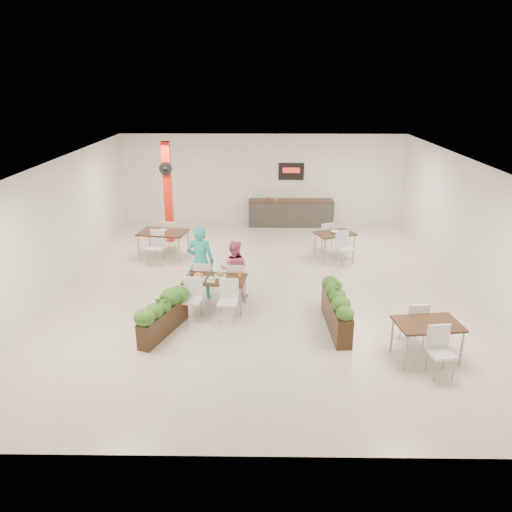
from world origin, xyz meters
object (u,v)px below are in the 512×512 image
at_px(service_counter, 291,212).
at_px(side_table_c, 428,329).
at_px(red_column, 168,192).
at_px(side_table_a, 163,235).
at_px(main_table, 215,283).
at_px(diner_man, 200,262).
at_px(planter_right, 337,306).
at_px(diner_woman, 234,269).
at_px(planter_left, 163,312).
at_px(side_table_b, 334,237).

height_order(service_counter, side_table_c, service_counter).
height_order(red_column, side_table_a, red_column).
height_order(main_table, diner_man, diner_man).
bearing_deg(planter_right, side_table_a, 134.99).
height_order(main_table, diner_woman, diner_woman).
bearing_deg(main_table, diner_man, 120.81).
bearing_deg(side_table_c, diner_man, 141.09).
bearing_deg(red_column, planter_left, -81.32).
bearing_deg(side_table_a, planter_left, -68.82).
bearing_deg(main_table, side_table_a, 117.31).
bearing_deg(side_table_a, service_counter, 50.19).
xyz_separation_m(main_table, diner_man, (-0.39, 0.65, 0.27)).
bearing_deg(planter_right, side_table_b, 82.98).
height_order(red_column, side_table_c, red_column).
xyz_separation_m(red_column, main_table, (1.91, -5.00, -1.01)).
xyz_separation_m(planter_left, side_table_b, (4.16, 4.76, 0.13)).
bearing_deg(red_column, diner_woman, -61.94).
relative_size(service_counter, planter_right, 1.49).
distance_m(diner_man, diner_woman, 0.82).
distance_m(service_counter, side_table_b, 3.50).
xyz_separation_m(red_column, diner_woman, (2.32, -4.35, -0.93)).
distance_m(planter_right, side_table_c, 1.95).
xyz_separation_m(service_counter, planter_left, (-3.05, -8.07, -0.00)).
xyz_separation_m(main_table, side_table_c, (4.18, -2.13, -0.01)).
bearing_deg(side_table_b, planter_left, -153.95).
height_order(service_counter, side_table_a, service_counter).
distance_m(service_counter, planter_right, 7.80).
bearing_deg(side_table_c, planter_right, 133.96).
distance_m(planter_right, side_table_b, 4.50).
height_order(service_counter, side_table_b, service_counter).
bearing_deg(side_table_c, planter_left, 162.27).
distance_m(diner_man, planter_right, 3.45).
bearing_deg(planter_right, main_table, 160.95).
xyz_separation_m(service_counter, side_table_a, (-3.95, -3.27, 0.15)).
xyz_separation_m(diner_woman, planter_left, (-1.37, -1.86, -0.23)).
xyz_separation_m(planter_right, side_table_a, (-4.51, 4.51, 0.14)).
relative_size(red_column, diner_man, 1.77).
height_order(diner_man, diner_woman, diner_man).
bearing_deg(planter_right, service_counter, 94.14).
relative_size(red_column, side_table_c, 1.93).
bearing_deg(planter_left, side_table_c, -10.15).
bearing_deg(main_table, service_counter, 73.05).
distance_m(service_counter, diner_man, 6.70).
bearing_deg(diner_woman, red_column, -55.31).
bearing_deg(planter_left, service_counter, 69.29).
distance_m(diner_man, side_table_c, 5.35).
bearing_deg(planter_left, side_table_b, 48.81).
height_order(diner_woman, side_table_c, diner_woman).
xyz_separation_m(red_column, side_table_a, (0.05, -1.40, -1.00)).
height_order(service_counter, diner_man, service_counter).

